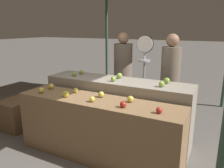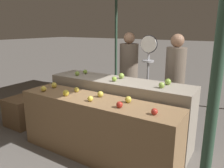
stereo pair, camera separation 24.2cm
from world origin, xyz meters
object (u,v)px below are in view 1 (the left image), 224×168
person_vendor_at_scale (170,75)px  wooden_crate_side (16,114)px  person_customer_left (123,68)px  produce_scale (144,62)px

person_vendor_at_scale → wooden_crate_side: (-2.39, -1.31, -0.71)m
person_customer_left → produce_scale: bearing=124.9°
produce_scale → wooden_crate_side: (-2.00, -1.06, -0.94)m
produce_scale → person_customer_left: size_ratio=0.98×
person_customer_left → person_vendor_at_scale: bearing=150.1°
person_customer_left → wooden_crate_side: (-1.38, -1.55, -0.70)m
produce_scale → person_vendor_at_scale: size_ratio=0.99×
produce_scale → person_vendor_at_scale: bearing=32.6°
person_vendor_at_scale → wooden_crate_side: 2.82m
produce_scale → person_customer_left: 0.82m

